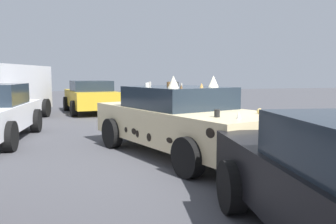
% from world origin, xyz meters
% --- Properties ---
extents(ground_plane, '(60.00, 60.00, 0.00)m').
position_xyz_m(ground_plane, '(0.00, 0.00, 0.00)').
color(ground_plane, '#47474C').
extents(art_car_decorated, '(4.95, 3.19, 1.64)m').
position_xyz_m(art_car_decorated, '(0.02, 0.01, 0.73)').
color(art_car_decorated, beige).
rests_on(art_car_decorated, ground).
extents(parked_van_behind_left, '(5.36, 3.20, 1.99)m').
position_xyz_m(parked_van_behind_left, '(6.40, 4.59, 1.13)').
color(parked_van_behind_left, silver).
rests_on(parked_van_behind_left, ground).
extents(parked_sedan_near_right, '(4.26, 2.34, 1.40)m').
position_xyz_m(parked_sedan_near_right, '(8.76, 1.41, 0.71)').
color(parked_sedan_near_right, gold).
rests_on(parked_sedan_near_right, ground).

